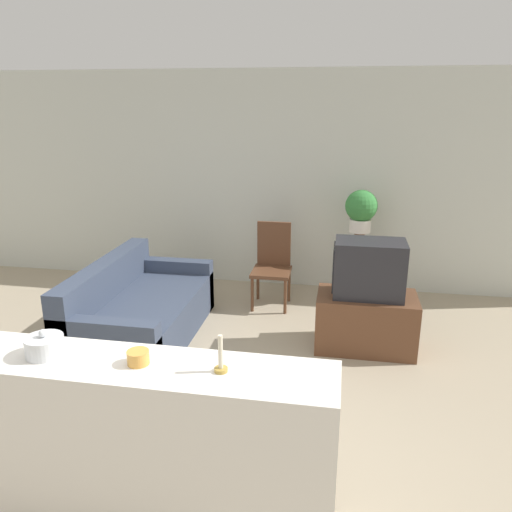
# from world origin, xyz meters

# --- Properties ---
(ground_plane) EXTENTS (14.00, 14.00, 0.00)m
(ground_plane) POSITION_xyz_m (0.00, 0.00, 0.00)
(ground_plane) COLOR tan
(wall_back) EXTENTS (9.00, 0.06, 2.70)m
(wall_back) POSITION_xyz_m (0.00, 3.43, 1.35)
(wall_back) COLOR silver
(wall_back) RESTS_ON ground_plane
(couch) EXTENTS (0.97, 1.84, 0.79)m
(couch) POSITION_xyz_m (-0.79, 1.57, 0.28)
(couch) COLOR #384256
(couch) RESTS_ON ground_plane
(tv_stand) EXTENTS (0.95, 0.54, 0.55)m
(tv_stand) POSITION_xyz_m (1.46, 1.76, 0.27)
(tv_stand) COLOR brown
(tv_stand) RESTS_ON ground_plane
(television) EXTENTS (0.66, 0.40, 0.54)m
(television) POSITION_xyz_m (1.45, 1.76, 0.82)
(television) COLOR #232328
(television) RESTS_ON tv_stand
(wooden_chair) EXTENTS (0.44, 0.44, 0.97)m
(wooden_chair) POSITION_xyz_m (0.40, 2.71, 0.52)
(wooden_chair) COLOR brown
(wooden_chair) RESTS_ON ground_plane
(plant_stand) EXTENTS (0.12, 0.12, 0.84)m
(plant_stand) POSITION_xyz_m (1.39, 3.05, 0.42)
(plant_stand) COLOR brown
(plant_stand) RESTS_ON ground_plane
(potted_plant) EXTENTS (0.37, 0.37, 0.50)m
(potted_plant) POSITION_xyz_m (1.39, 3.05, 1.12)
(potted_plant) COLOR white
(potted_plant) RESTS_ON plant_stand
(foreground_counter) EXTENTS (2.44, 0.44, 1.01)m
(foreground_counter) POSITION_xyz_m (0.00, -0.62, 0.51)
(foreground_counter) COLOR white
(foreground_counter) RESTS_ON ground_plane
(decorative_bowl) EXTENTS (0.20, 0.20, 0.15)m
(decorative_bowl) POSITION_xyz_m (-0.36, -0.62, 1.07)
(decorative_bowl) COLOR silver
(decorative_bowl) RESTS_ON foreground_counter
(candle_jar) EXTENTS (0.12, 0.12, 0.07)m
(candle_jar) POSITION_xyz_m (0.17, -0.62, 1.05)
(candle_jar) COLOR gold
(candle_jar) RESTS_ON foreground_counter
(candlestick) EXTENTS (0.07, 0.07, 0.20)m
(candlestick) POSITION_xyz_m (0.62, -0.62, 1.08)
(candlestick) COLOR #B7933D
(candlestick) RESTS_ON foreground_counter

